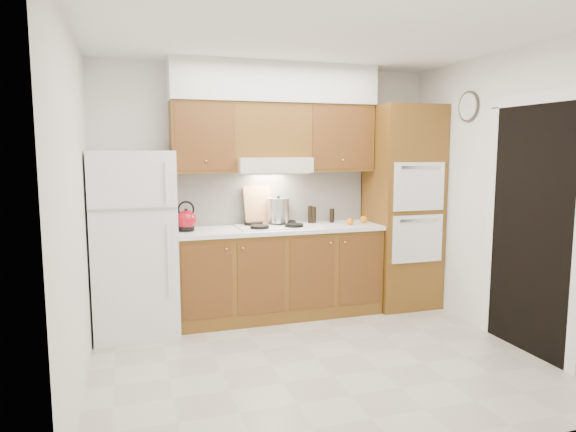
% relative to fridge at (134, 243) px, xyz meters
% --- Properties ---
extents(floor, '(3.60, 3.60, 0.00)m').
position_rel_fridge_xyz_m(floor, '(1.41, -1.14, -0.86)').
color(floor, '#B9B4A2').
rests_on(floor, ground).
extents(ceiling, '(3.60, 3.60, 0.00)m').
position_rel_fridge_xyz_m(ceiling, '(1.41, -1.14, 1.74)').
color(ceiling, white).
rests_on(ceiling, wall_back).
extents(wall_back, '(3.60, 0.02, 2.60)m').
position_rel_fridge_xyz_m(wall_back, '(1.41, 0.36, 0.44)').
color(wall_back, white).
rests_on(wall_back, floor).
extents(wall_left, '(0.02, 3.00, 2.60)m').
position_rel_fridge_xyz_m(wall_left, '(-0.40, -1.14, 0.44)').
color(wall_left, white).
rests_on(wall_left, floor).
extents(wall_right, '(0.02, 3.00, 2.60)m').
position_rel_fridge_xyz_m(wall_right, '(3.21, -1.14, 0.44)').
color(wall_right, white).
rests_on(wall_right, floor).
extents(fridge, '(0.75, 0.72, 1.72)m').
position_rel_fridge_xyz_m(fridge, '(0.00, 0.00, 0.00)').
color(fridge, white).
rests_on(fridge, floor).
extents(base_cabinets, '(2.11, 0.60, 0.90)m').
position_rel_fridge_xyz_m(base_cabinets, '(1.43, 0.06, -0.41)').
color(base_cabinets, brown).
rests_on(base_cabinets, floor).
extents(countertop, '(2.13, 0.62, 0.04)m').
position_rel_fridge_xyz_m(countertop, '(1.43, 0.05, 0.06)').
color(countertop, white).
rests_on(countertop, base_cabinets).
extents(backsplash, '(2.11, 0.03, 0.56)m').
position_rel_fridge_xyz_m(backsplash, '(1.43, 0.34, 0.36)').
color(backsplash, white).
rests_on(backsplash, countertop).
extents(oven_cabinet, '(0.70, 0.65, 2.20)m').
position_rel_fridge_xyz_m(oven_cabinet, '(2.85, 0.03, 0.24)').
color(oven_cabinet, brown).
rests_on(oven_cabinet, floor).
extents(upper_cab_left, '(0.63, 0.33, 0.70)m').
position_rel_fridge_xyz_m(upper_cab_left, '(0.69, 0.19, 0.99)').
color(upper_cab_left, brown).
rests_on(upper_cab_left, wall_back).
extents(upper_cab_right, '(0.73, 0.33, 0.70)m').
position_rel_fridge_xyz_m(upper_cab_right, '(2.12, 0.19, 0.99)').
color(upper_cab_right, brown).
rests_on(upper_cab_right, wall_back).
extents(range_hood, '(0.75, 0.45, 0.15)m').
position_rel_fridge_xyz_m(range_hood, '(1.38, 0.13, 0.71)').
color(range_hood, silver).
rests_on(range_hood, wall_back).
extents(upper_cab_over_hood, '(0.75, 0.33, 0.55)m').
position_rel_fridge_xyz_m(upper_cab_over_hood, '(1.38, 0.19, 1.06)').
color(upper_cab_over_hood, brown).
rests_on(upper_cab_over_hood, range_hood).
extents(soffit, '(2.13, 0.36, 0.40)m').
position_rel_fridge_xyz_m(soffit, '(1.43, 0.18, 1.54)').
color(soffit, silver).
rests_on(soffit, wall_back).
extents(cooktop, '(0.74, 0.50, 0.01)m').
position_rel_fridge_xyz_m(cooktop, '(1.38, 0.07, 0.09)').
color(cooktop, white).
rests_on(cooktop, countertop).
extents(doorway, '(0.02, 0.90, 2.10)m').
position_rel_fridge_xyz_m(doorway, '(3.19, -1.49, 0.19)').
color(doorway, black).
rests_on(doorway, floor).
extents(wall_clock, '(0.02, 0.30, 0.30)m').
position_rel_fridge_xyz_m(wall_clock, '(3.19, -0.59, 1.29)').
color(wall_clock, '#3F3833').
rests_on(wall_clock, wall_right).
extents(kettle, '(0.24, 0.24, 0.19)m').
position_rel_fridge_xyz_m(kettle, '(0.49, 0.05, 0.19)').
color(kettle, maroon).
rests_on(kettle, countertop).
extents(cutting_board, '(0.33, 0.16, 0.42)m').
position_rel_fridge_xyz_m(cutting_board, '(1.27, 0.27, 0.28)').
color(cutting_board, tan).
rests_on(cutting_board, countertop).
extents(stock_pot, '(0.26, 0.26, 0.24)m').
position_rel_fridge_xyz_m(stock_pot, '(1.47, 0.19, 0.23)').
color(stock_pot, silver).
rests_on(stock_pot, cooktop).
extents(condiment_a, '(0.06, 0.06, 0.19)m').
position_rel_fridge_xyz_m(condiment_a, '(1.83, 0.22, 0.17)').
color(condiment_a, black).
rests_on(condiment_a, countertop).
extents(condiment_b, '(0.06, 0.06, 0.18)m').
position_rel_fridge_xyz_m(condiment_b, '(1.87, 0.21, 0.17)').
color(condiment_b, black).
rests_on(condiment_b, countertop).
extents(condiment_c, '(0.07, 0.07, 0.15)m').
position_rel_fridge_xyz_m(condiment_c, '(2.08, 0.20, 0.16)').
color(condiment_c, black).
rests_on(condiment_c, countertop).
extents(orange_near, '(0.11, 0.11, 0.08)m').
position_rel_fridge_xyz_m(orange_near, '(2.38, 0.04, 0.12)').
color(orange_near, orange).
rests_on(orange_near, countertop).
extents(orange_far, '(0.08, 0.08, 0.07)m').
position_rel_fridge_xyz_m(orange_far, '(2.19, -0.05, 0.12)').
color(orange_far, orange).
rests_on(orange_far, countertop).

